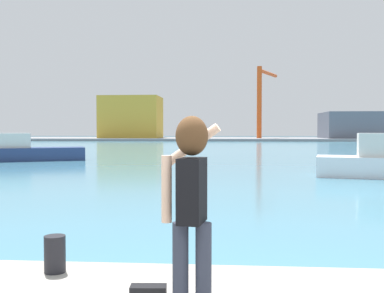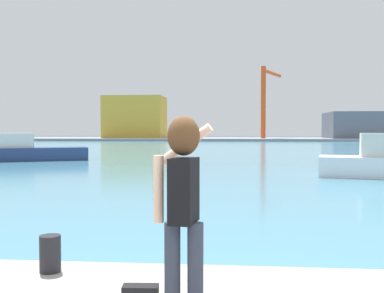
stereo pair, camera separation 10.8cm
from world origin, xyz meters
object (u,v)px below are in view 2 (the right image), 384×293
(warehouse_left, at_px, (135,117))
(port_crane, at_px, (266,94))
(person_photographer, at_px, (183,194))
(warehouse_right, at_px, (369,125))
(harbor_bollard, at_px, (50,254))
(boat_moored, at_px, (25,151))

(warehouse_left, bearing_deg, port_crane, -0.65)
(warehouse_left, relative_size, port_crane, 0.84)
(person_photographer, distance_m, port_crane, 91.48)
(person_photographer, height_order, warehouse_right, warehouse_right)
(harbor_bollard, relative_size, port_crane, 0.03)
(person_photographer, relative_size, boat_moored, 0.21)
(harbor_bollard, xyz_separation_m, port_crane, (9.07, 89.73, 8.84))
(boat_moored, height_order, port_crane, port_crane)
(harbor_bollard, height_order, port_crane, port_crane)
(person_photographer, bearing_deg, port_crane, 4.34)
(boat_moored, bearing_deg, harbor_bollard, -87.43)
(warehouse_left, bearing_deg, boat_moored, -84.55)
(person_photographer, bearing_deg, boat_moored, 36.78)
(warehouse_right, bearing_deg, port_crane, 178.96)
(person_photographer, distance_m, warehouse_left, 93.36)
(person_photographer, height_order, harbor_bollard, person_photographer)
(boat_moored, relative_size, warehouse_right, 0.50)
(boat_moored, distance_m, port_crane, 68.66)
(port_crane, bearing_deg, boat_moored, -108.13)
(harbor_bollard, height_order, boat_moored, boat_moored)
(boat_moored, distance_m, warehouse_left, 65.44)
(port_crane, bearing_deg, warehouse_left, 179.35)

